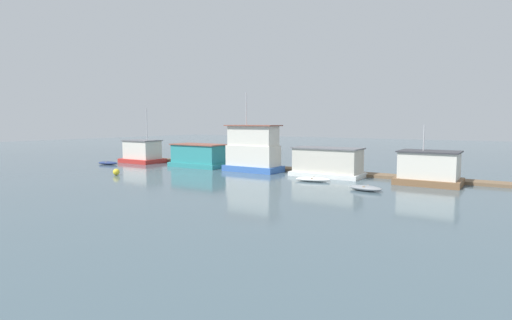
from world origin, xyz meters
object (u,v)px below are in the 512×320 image
Objects in this scene: houseboat_brown at (429,168)px; dinghy_navy at (108,163)px; houseboat_red at (142,152)px; houseboat_white at (327,163)px; dinghy_white at (313,179)px; dinghy_grey at (366,188)px; mooring_post_near_left at (181,158)px; houseboat_blue at (253,150)px; houseboat_teal at (199,156)px; mooring_post_far_right at (336,170)px; buoy_yellow at (116,172)px.

dinghy_navy is (-39.24, -5.19, -1.25)m from houseboat_brown.
dinghy_navy is at bearing -111.04° from houseboat_red.
houseboat_white is at bearing 1.51° from houseboat_red.
dinghy_navy reaches higher than dinghy_white.
mooring_post_near_left is at bearing 164.68° from dinghy_grey.
houseboat_blue is 16.46m from dinghy_grey.
houseboat_blue is at bearing -176.31° from houseboat_white.
houseboat_white is 4.28m from dinghy_white.
houseboat_brown is 7.66m from dinghy_grey.
houseboat_teal is 4.51× the size of mooring_post_near_left.
mooring_post_near_left reaches higher than dinghy_navy.
houseboat_red is 0.83× the size of houseboat_blue.
houseboat_blue is 20.98m from dinghy_navy.
houseboat_teal reaches higher than mooring_post_far_right.
dinghy_white is (29.56, 1.08, -0.01)m from dinghy_navy.
houseboat_blue reaches higher than houseboat_teal.
buoy_yellow is (-29.33, -11.51, -1.12)m from houseboat_brown.
buoy_yellow is at bearing -133.72° from houseboat_blue.
houseboat_red is at bearing 127.35° from buoy_yellow.
houseboat_white is at bearing 1.26° from houseboat_teal.
houseboat_red reaches higher than houseboat_teal.
houseboat_teal is at bearing 21.72° from dinghy_navy.
houseboat_brown is at bearing -7.10° from mooring_post_far_right.
mooring_post_far_right is at bearing 172.90° from houseboat_brown.
dinghy_white is at bearing -20.82° from houseboat_blue.
houseboat_teal is 24.34m from dinghy_grey.
houseboat_teal is 17.93m from mooring_post_far_right.
houseboat_blue reaches higher than houseboat_red.
mooring_post_far_right reaches higher than buoy_yellow.
houseboat_white is (17.32, 0.38, 0.07)m from houseboat_teal.
houseboat_brown is 1.56× the size of dinghy_white.
houseboat_blue reaches higher than buoy_yellow.
houseboat_brown is 10.59m from dinghy_white.
mooring_post_near_left is (-22.60, 0.00, 0.19)m from mooring_post_far_right.
houseboat_blue reaches higher than houseboat_white.
houseboat_teal is at bearing -178.74° from houseboat_white.
houseboat_teal is at bearing 168.10° from dinghy_white.
buoy_yellow reaches higher than dinghy_navy.
dinghy_navy is 11.76m from buoy_yellow.
houseboat_white is 1.55m from mooring_post_far_right.
dinghy_navy is 35.54m from dinghy_grey.
houseboat_brown is at bearing 1.14° from houseboat_red.
houseboat_red is at bearing -178.09° from houseboat_teal.
houseboat_blue reaches higher than dinghy_grey.
houseboat_red reaches higher than houseboat_white.
mooring_post_far_right is (17.85, 1.57, -0.76)m from houseboat_teal.
dinghy_grey is 9.60m from mooring_post_far_right.
buoy_yellow is (-10.43, -10.90, -2.13)m from houseboat_blue.
dinghy_grey is at bearing -53.81° from mooring_post_far_right.
dinghy_grey is at bearing -9.78° from houseboat_red.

